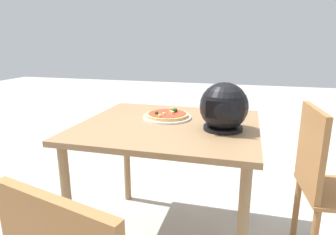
% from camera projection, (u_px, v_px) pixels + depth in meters
% --- Properties ---
extents(dining_table, '(1.00, 0.91, 0.77)m').
position_uv_depth(dining_table, '(169.00, 139.00, 1.72)').
color(dining_table, olive).
rests_on(dining_table, ground).
extents(pizza_plate, '(0.29, 0.29, 0.01)m').
position_uv_depth(pizza_plate, '(167.00, 117.00, 1.81)').
color(pizza_plate, white).
rests_on(pizza_plate, dining_table).
extents(pizza, '(0.26, 0.26, 0.05)m').
position_uv_depth(pizza, '(167.00, 115.00, 1.80)').
color(pizza, tan).
rests_on(pizza, pizza_plate).
extents(motorcycle_helmet, '(0.26, 0.26, 0.26)m').
position_uv_depth(motorcycle_helmet, '(224.00, 108.00, 1.55)').
color(motorcycle_helmet, black).
rests_on(motorcycle_helmet, dining_table).
extents(chair_side, '(0.44, 0.44, 0.90)m').
position_uv_depth(chair_side, '(326.00, 180.00, 1.58)').
color(chair_side, '#996638').
rests_on(chair_side, ground).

